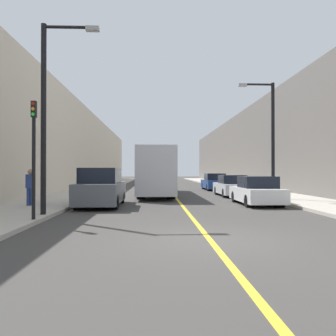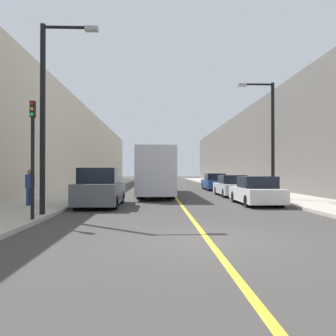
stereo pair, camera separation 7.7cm
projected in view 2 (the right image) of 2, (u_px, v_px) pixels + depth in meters
name	position (u px, v px, depth m)	size (l,w,h in m)	color
ground_plane	(208.00, 240.00, 8.40)	(200.00, 200.00, 0.00)	#3F3D3A
sidewalk_left	(106.00, 186.00, 38.11)	(3.55, 72.00, 0.15)	#B2AA9E
sidewalk_right	(227.00, 185.00, 38.65)	(3.55, 72.00, 0.15)	#B2AA9E
building_row_left	(74.00, 149.00, 38.00)	(4.00, 72.00, 8.76)	beige
building_row_right	(258.00, 149.00, 38.83)	(4.00, 72.00, 8.82)	#66605B
road_center_line	(167.00, 186.00, 38.38)	(0.16, 72.00, 0.01)	gold
bus	(156.00, 171.00, 24.31)	(2.42, 11.80, 3.26)	silver
parked_suv_left	(101.00, 189.00, 16.38)	(1.98, 4.86, 1.92)	#51565B
car_right_near	(256.00, 192.00, 17.18)	(1.88, 4.29, 1.50)	silver
car_right_mid	(231.00, 187.00, 23.07)	(1.81, 4.53, 1.49)	silver
car_right_far	(215.00, 183.00, 30.57)	(1.89, 4.57, 1.55)	navy
street_lamp_left	(47.00, 106.00, 12.28)	(2.17, 0.24, 7.15)	black
street_lamp_right	(270.00, 133.00, 19.29)	(2.17, 0.24, 6.84)	black
traffic_light	(33.00, 155.00, 11.00)	(0.16, 0.18, 3.98)	black
pedestrian	(30.00, 187.00, 15.41)	(0.38, 0.24, 1.70)	navy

